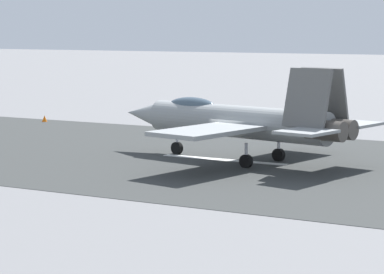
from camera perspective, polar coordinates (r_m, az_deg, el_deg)
ground_plane at (r=51.54m, az=2.82°, el=-1.56°), size 400.00×400.00×0.00m
runway_strip at (r=51.53m, az=2.84°, el=-1.55°), size 240.00×26.00×0.02m
fighter_jet at (r=51.02m, az=3.01°, el=1.08°), size 16.85×14.75×5.61m
crew_person at (r=66.70m, az=-0.96°, el=1.17°), size 0.46×0.62×1.72m
marker_cone_mid at (r=63.80m, az=3.70°, el=0.36°), size 0.44×0.44×0.55m
marker_cone_far at (r=73.72m, az=-9.54°, el=1.18°), size 0.44×0.44×0.55m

